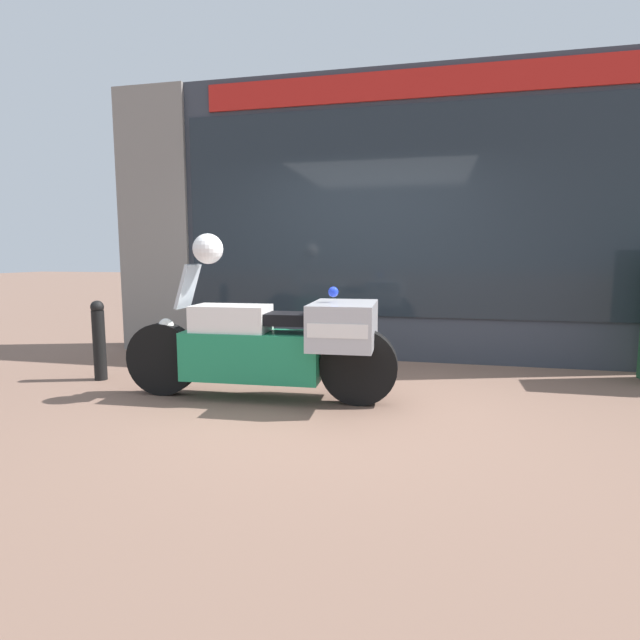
# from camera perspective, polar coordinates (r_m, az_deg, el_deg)

# --- Properties ---
(ground_plane) EXTENTS (60.00, 60.00, 0.00)m
(ground_plane) POSITION_cam_1_polar(r_m,az_deg,el_deg) (4.51, 2.67, -9.18)
(ground_plane) COLOR #7A5B4C
(shop_building) EXTENTS (6.77, 0.55, 3.45)m
(shop_building) POSITION_cam_1_polar(r_m,az_deg,el_deg) (6.38, 1.90, 11.41)
(shop_building) COLOR #333842
(shop_building) RESTS_ON ground
(window_display) EXTENTS (5.33, 0.30, 1.98)m
(window_display) POSITION_cam_1_polar(r_m,az_deg,el_deg) (6.34, 9.71, -0.08)
(window_display) COLOR slate
(window_display) RESTS_ON ground
(paramedic_motorcycle) EXTENTS (2.49, 0.79, 1.21)m
(paramedic_motorcycle) POSITION_cam_1_polar(r_m,az_deg,el_deg) (4.42, -4.75, -2.52)
(paramedic_motorcycle) COLOR black
(paramedic_motorcycle) RESTS_ON ground
(white_helmet) EXTENTS (0.27, 0.27, 0.27)m
(white_helmet) POSITION_cam_1_polar(r_m,az_deg,el_deg) (4.56, -12.69, 7.95)
(white_helmet) COLOR white
(white_helmet) RESTS_ON paramedic_motorcycle
(street_bollard) EXTENTS (0.13, 0.13, 0.83)m
(street_bollard) POSITION_cam_1_polar(r_m,az_deg,el_deg) (5.63, -23.94, -2.00)
(street_bollard) COLOR black
(street_bollard) RESTS_ON ground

